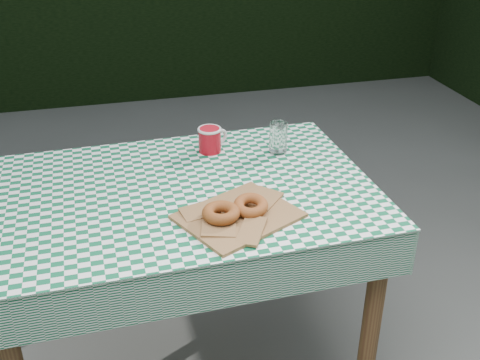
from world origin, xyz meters
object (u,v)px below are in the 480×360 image
table (187,285)px  drinking_glass (278,138)px  coffee_mug (210,140)px  paper_bag (238,215)px

table → drinking_glass: bearing=25.2°
coffee_mug → drinking_glass: size_ratio=1.39×
paper_bag → coffee_mug: size_ratio=2.00×
coffee_mug → paper_bag: bearing=-116.6°
table → paper_bag: bearing=-58.3°
table → paper_bag: 0.46m
table → drinking_glass: 0.61m
coffee_mug → drinking_glass: 0.24m
coffee_mug → table: bearing=-144.7°
table → paper_bag: (0.13, -0.20, 0.39)m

